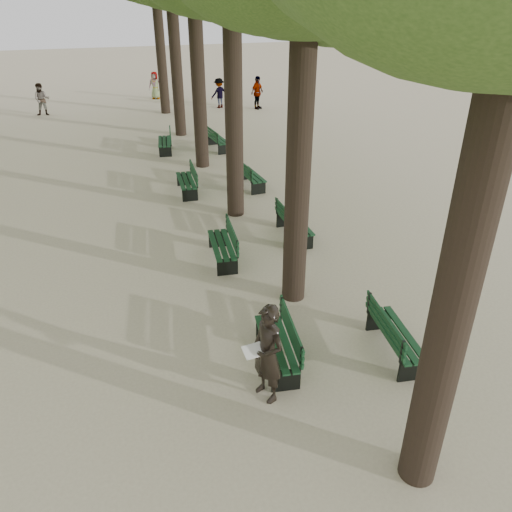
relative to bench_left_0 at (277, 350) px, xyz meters
name	(u,v)px	position (x,y,z in m)	size (l,w,h in m)	color
ground	(275,400)	(-0.37, -0.95, -0.27)	(120.00, 120.00, 0.00)	#BFB390
bench_left_0	(277,350)	(0.00, 0.00, 0.00)	(0.80, 1.86, 0.92)	black
bench_left_1	(222,251)	(0.00, 4.22, 0.00)	(0.73, 1.84, 0.92)	black
bench_left_2	(187,185)	(0.00, 9.29, 0.00)	(0.67, 1.83, 0.92)	black
bench_left_3	(165,145)	(0.00, 14.46, 0.00)	(0.80, 1.86, 0.92)	black
bench_right_0	(395,342)	(2.27, -0.44, 0.00)	(0.80, 1.86, 0.92)	black
bench_right_1	(294,229)	(2.27, 4.91, 0.00)	(0.60, 1.81, 0.92)	black
bench_right_2	(250,179)	(2.27, 9.21, 0.00)	(0.71, 1.84, 0.92)	black
bench_right_3	(218,143)	(2.27, 14.09, 0.00)	(0.74, 1.85, 0.92)	black
man_with_map	(268,354)	(-0.45, -0.80, 0.65)	(0.74, 0.82, 1.85)	black
pedestrian_c	(257,93)	(6.41, 21.50, 0.64)	(1.07, 0.37, 1.83)	#262628
pedestrian_d	(155,85)	(1.14, 26.32, 0.55)	(0.80, 0.33, 1.64)	#262628
pedestrian_b	(219,93)	(4.38, 22.45, 0.56)	(1.08, 0.33, 1.67)	#262628
pedestrian_a	(42,100)	(-5.39, 23.40, 0.59)	(0.83, 0.34, 1.72)	#262628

